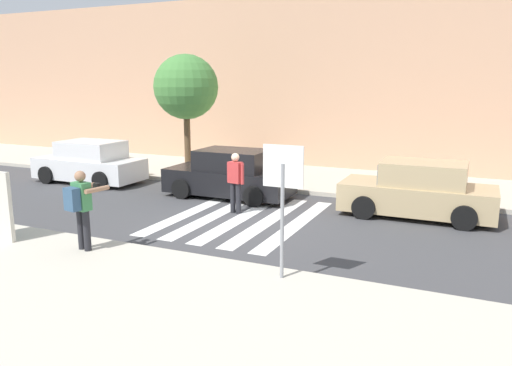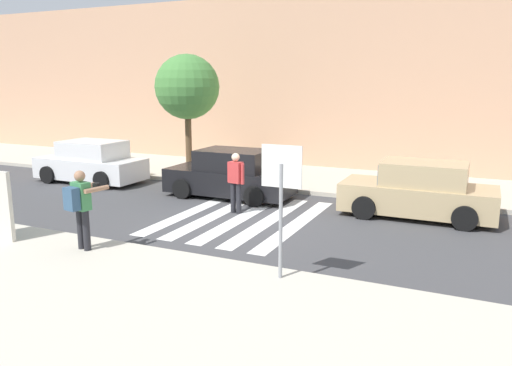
{
  "view_description": "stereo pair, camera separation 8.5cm",
  "coord_description": "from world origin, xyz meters",
  "px_view_note": "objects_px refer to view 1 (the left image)",
  "views": [
    {
      "loc": [
        5.83,
        -11.77,
        3.7
      ],
      "look_at": [
        0.6,
        -0.2,
        1.1
      ],
      "focal_mm": 35.0,
      "sensor_mm": 36.0,
      "label": 1
    },
    {
      "loc": [
        5.91,
        -11.73,
        3.7
      ],
      "look_at": [
        0.6,
        -0.2,
        1.1
      ],
      "focal_mm": 35.0,
      "sensor_mm": 36.0,
      "label": 2
    }
  ],
  "objects_px": {
    "stop_sign": "(283,182)",
    "parked_car_tan": "(419,191)",
    "parked_car_white": "(90,163)",
    "street_tree_west": "(186,87)",
    "photographer_with_backpack": "(81,203)",
    "parked_car_black": "(230,175)",
    "pedestrian_crossing": "(236,180)"
  },
  "relations": [
    {
      "from": "parked_car_tan",
      "to": "parked_car_black",
      "type": "bearing_deg",
      "value": 180.0
    },
    {
      "from": "photographer_with_backpack",
      "to": "parked_car_black",
      "type": "height_order",
      "value": "photographer_with_backpack"
    },
    {
      "from": "stop_sign",
      "to": "street_tree_west",
      "type": "distance_m",
      "value": 10.8
    },
    {
      "from": "stop_sign",
      "to": "pedestrian_crossing",
      "type": "height_order",
      "value": "stop_sign"
    },
    {
      "from": "parked_car_white",
      "to": "parked_car_tan",
      "type": "distance_m",
      "value": 11.68
    },
    {
      "from": "photographer_with_backpack",
      "to": "parked_car_white",
      "type": "xyz_separation_m",
      "value": [
        -5.54,
        6.29,
        -0.44
      ]
    },
    {
      "from": "parked_car_tan",
      "to": "street_tree_west",
      "type": "bearing_deg",
      "value": 166.53
    },
    {
      "from": "photographer_with_backpack",
      "to": "street_tree_west",
      "type": "relative_size",
      "value": 0.38
    },
    {
      "from": "stop_sign",
      "to": "parked_car_white",
      "type": "xyz_separation_m",
      "value": [
        -9.97,
        5.96,
        -1.2
      ]
    },
    {
      "from": "pedestrian_crossing",
      "to": "street_tree_west",
      "type": "bearing_deg",
      "value": 136.0
    },
    {
      "from": "pedestrian_crossing",
      "to": "parked_car_white",
      "type": "bearing_deg",
      "value": 165.89
    },
    {
      "from": "parked_car_white",
      "to": "street_tree_west",
      "type": "height_order",
      "value": "street_tree_west"
    },
    {
      "from": "stop_sign",
      "to": "parked_car_white",
      "type": "bearing_deg",
      "value": 149.14
    },
    {
      "from": "photographer_with_backpack",
      "to": "parked_car_tan",
      "type": "xyz_separation_m",
      "value": [
        6.14,
        6.29,
        -0.44
      ]
    },
    {
      "from": "photographer_with_backpack",
      "to": "street_tree_west",
      "type": "bearing_deg",
      "value": 107.24
    },
    {
      "from": "pedestrian_crossing",
      "to": "photographer_with_backpack",
      "type": "bearing_deg",
      "value": -106.67
    },
    {
      "from": "street_tree_west",
      "to": "parked_car_tan",
      "type": "bearing_deg",
      "value": -13.47
    },
    {
      "from": "pedestrian_crossing",
      "to": "parked_car_black",
      "type": "distance_m",
      "value": 2.05
    },
    {
      "from": "photographer_with_backpack",
      "to": "parked_car_black",
      "type": "distance_m",
      "value": 6.31
    },
    {
      "from": "pedestrian_crossing",
      "to": "parked_car_white",
      "type": "xyz_separation_m",
      "value": [
        -6.9,
        1.74,
        -0.25
      ]
    },
    {
      "from": "stop_sign",
      "to": "pedestrian_crossing",
      "type": "xyz_separation_m",
      "value": [
        -3.07,
        4.22,
        -0.96
      ]
    },
    {
      "from": "parked_car_black",
      "to": "street_tree_west",
      "type": "relative_size",
      "value": 0.9
    },
    {
      "from": "photographer_with_backpack",
      "to": "parked_car_black",
      "type": "bearing_deg",
      "value": 87.27
    },
    {
      "from": "photographer_with_backpack",
      "to": "pedestrian_crossing",
      "type": "xyz_separation_m",
      "value": [
        1.36,
        4.55,
        -0.19
      ]
    },
    {
      "from": "pedestrian_crossing",
      "to": "parked_car_tan",
      "type": "height_order",
      "value": "pedestrian_crossing"
    },
    {
      "from": "stop_sign",
      "to": "parked_car_black",
      "type": "height_order",
      "value": "stop_sign"
    },
    {
      "from": "stop_sign",
      "to": "parked_car_white",
      "type": "relative_size",
      "value": 0.6
    },
    {
      "from": "stop_sign",
      "to": "photographer_with_backpack",
      "type": "bearing_deg",
      "value": -175.73
    },
    {
      "from": "parked_car_white",
      "to": "street_tree_west",
      "type": "distance_m",
      "value": 4.53
    },
    {
      "from": "stop_sign",
      "to": "parked_car_tan",
      "type": "relative_size",
      "value": 0.6
    },
    {
      "from": "parked_car_black",
      "to": "street_tree_west",
      "type": "distance_m",
      "value": 4.51
    },
    {
      "from": "parked_car_tan",
      "to": "photographer_with_backpack",
      "type": "bearing_deg",
      "value": -134.29
    }
  ]
}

